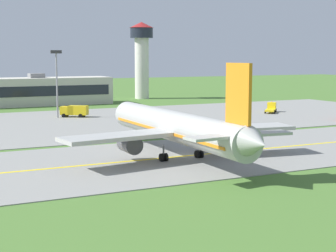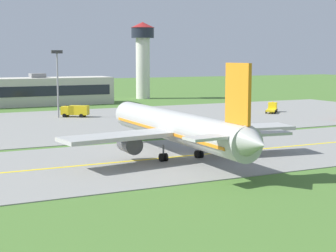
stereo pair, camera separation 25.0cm
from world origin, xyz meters
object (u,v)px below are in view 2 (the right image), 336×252
airplane_lead (176,127)px  service_truck_fuel (272,108)px  control_tower (143,52)px  apron_light_mast (57,75)px  service_truck_catering (75,110)px

airplane_lead → service_truck_fuel: bearing=41.4°
airplane_lead → service_truck_fuel: (46.77, 41.27, -2.95)m
control_tower → apron_light_mast: size_ratio=1.64×
service_truck_fuel → apron_light_mast: 50.72m
airplane_lead → service_truck_catering: size_ratio=6.48×
apron_light_mast → control_tower: bearing=47.5°
service_truck_fuel → control_tower: control_tower is taller
airplane_lead → service_truck_catering: bearing=88.1°
airplane_lead → apron_light_mast: apron_light_mast is taller
airplane_lead → service_truck_catering: (1.75, 52.47, -2.60)m
service_truck_catering → apron_light_mast: (-3.65, 0.49, 7.79)m
service_truck_fuel → service_truck_catering: 46.40m
airplane_lead → service_truck_fuel: airplane_lead is taller
service_truck_fuel → airplane_lead: bearing=-138.6°
service_truck_fuel → apron_light_mast: size_ratio=0.41×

